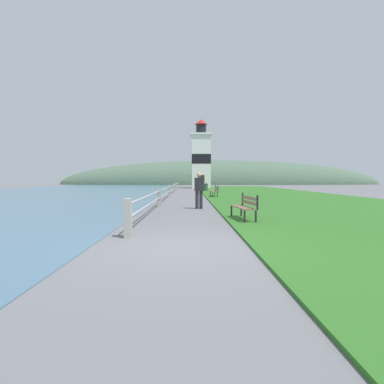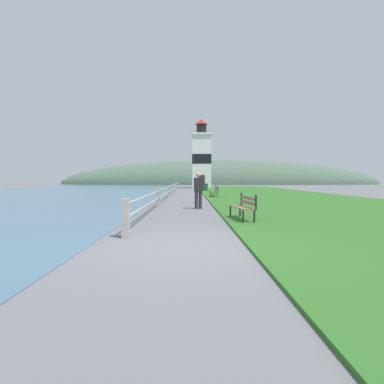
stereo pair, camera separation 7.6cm
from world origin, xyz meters
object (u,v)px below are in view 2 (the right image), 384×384
object	(u,v)px
park_bench_near	(244,205)
park_bench_far	(205,186)
lighthouse	(201,158)
person_strolling	(198,189)
trash_bin	(206,188)
park_bench_midway	(215,190)

from	to	relation	value
park_bench_near	park_bench_far	world-z (taller)	same
lighthouse	person_strolling	bearing A→B (deg)	-92.52
park_bench_near	trash_bin	distance (m)	24.25
park_bench_far	trash_bin	world-z (taller)	park_bench_far
park_bench_midway	park_bench_far	size ratio (longest dim) A/B	1.16
park_bench_near	lighthouse	size ratio (longest dim) A/B	0.16
lighthouse	trash_bin	size ratio (longest dim) A/B	12.45
park_bench_far	lighthouse	xyz separation A→B (m)	(-0.13, 9.13, 4.05)
park_bench_midway	trash_bin	bearing A→B (deg)	-90.26
park_bench_far	trash_bin	size ratio (longest dim) A/B	2.00
park_bench_midway	person_strolling	size ratio (longest dim) A/B	1.11
park_bench_near	park_bench_far	bearing A→B (deg)	-96.99
park_bench_midway	person_strolling	distance (m)	9.16
lighthouse	park_bench_midway	bearing A→B (deg)	-89.55
lighthouse	park_bench_near	bearing A→B (deg)	-89.87
park_bench_midway	lighthouse	xyz separation A→B (m)	(-0.17, 22.30, 4.05)
person_strolling	trash_bin	size ratio (longest dim) A/B	2.10
park_bench_near	trash_bin	xyz separation A→B (m)	(0.01, 24.25, -0.11)
park_bench_near	person_strolling	size ratio (longest dim) A/B	0.96
lighthouse	person_strolling	size ratio (longest dim) A/B	5.93
park_bench_near	lighthouse	distance (m)	35.69
lighthouse	person_strolling	distance (m)	31.56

